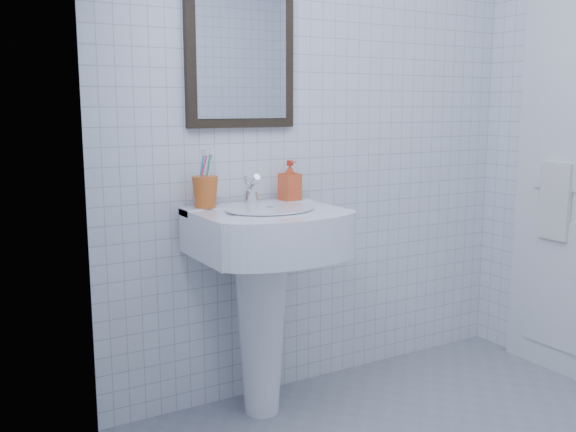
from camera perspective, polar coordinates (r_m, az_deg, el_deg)
wall_back at (r=3.03m, az=3.06°, el=8.19°), size 2.20×0.02×2.50m
wall_left at (r=1.45m, az=-7.29°, el=6.44°), size 0.02×2.40×2.50m
washbasin at (r=2.72m, az=-2.18°, el=-5.40°), size 0.60×0.44×0.92m
faucet at (r=2.75m, az=-3.31°, el=2.16°), size 0.05×0.12×0.13m
toothbrush_cup at (r=2.67m, az=-7.37°, el=2.13°), size 0.12×0.12×0.13m
soap_dispenser at (r=2.86m, az=0.17°, el=3.18°), size 0.09×0.09×0.18m
wall_mirror at (r=2.81m, az=-4.22°, el=14.18°), size 0.50×0.04×0.62m
towel_ring at (r=3.41m, az=23.07°, el=4.23°), size 0.01×0.18×0.18m
hand_towel at (r=3.41m, az=22.67°, el=1.21°), size 0.03×0.16×0.38m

